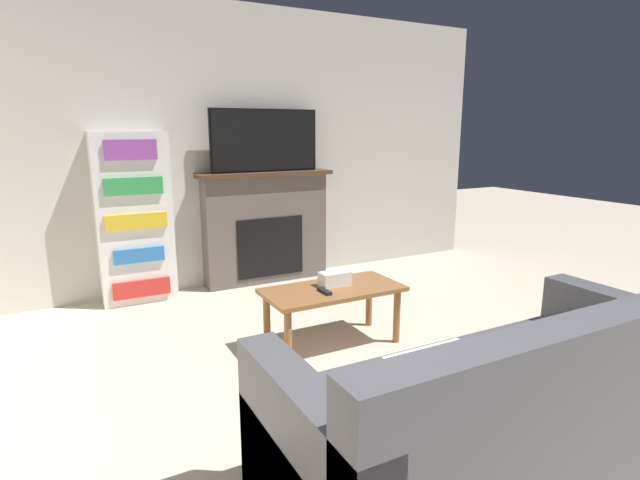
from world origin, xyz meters
TOP-DOWN VIEW (x-y plane):
  - wall_back at (0.00, 4.00)m, footprint 5.84×0.06m
  - fireplace at (0.26, 3.85)m, footprint 1.37×0.28m
  - tv at (0.26, 3.83)m, footprint 1.10×0.03m
  - couch at (0.02, 0.54)m, footprint 2.03×0.93m
  - coffee_table at (0.09, 2.16)m, footprint 0.99×0.49m
  - tissue_box at (0.13, 2.21)m, footprint 0.22×0.12m
  - remote_control at (-0.02, 2.09)m, footprint 0.04×0.15m
  - bookshelf at (-1.00, 3.83)m, footprint 0.64×0.29m

SIDE VIEW (x-z plane):
  - couch at x=0.02m, z-range -0.14..0.75m
  - coffee_table at x=0.09m, z-range 0.15..0.58m
  - remote_control at x=-0.02m, z-range 0.43..0.45m
  - tissue_box at x=0.13m, z-range 0.43..0.53m
  - fireplace at x=0.26m, z-range 0.00..1.13m
  - bookshelf at x=-1.00m, z-range 0.00..1.52m
  - wall_back at x=0.00m, z-range 0.00..2.70m
  - tv at x=0.26m, z-range 1.12..1.73m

